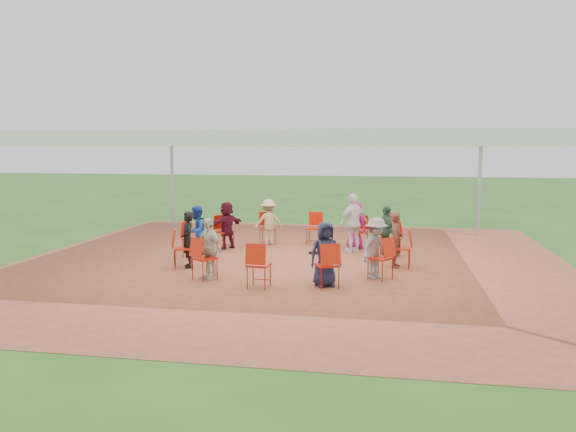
% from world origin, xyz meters
% --- Properties ---
extents(ground, '(80.00, 80.00, 0.00)m').
position_xyz_m(ground, '(0.00, 0.00, 0.00)').
color(ground, '#27551A').
rests_on(ground, ground).
extents(dirt_patch, '(13.00, 13.00, 0.00)m').
position_xyz_m(dirt_patch, '(0.00, 0.00, 0.01)').
color(dirt_patch, brown).
rests_on(dirt_patch, ground).
extents(tent, '(10.33, 10.33, 3.00)m').
position_xyz_m(tent, '(0.00, 0.00, 2.37)').
color(tent, '#B2B2B7').
rests_on(tent, ground).
extents(chair_0, '(0.47, 0.45, 0.90)m').
position_xyz_m(chair_0, '(2.57, -0.20, 0.45)').
color(chair_0, red).
rests_on(chair_0, ground).
extents(chair_1, '(0.58, 0.57, 0.90)m').
position_xyz_m(chair_1, '(2.33, 1.11, 0.45)').
color(chair_1, red).
rests_on(chair_1, ground).
extents(chair_2, '(0.60, 0.60, 0.90)m').
position_xyz_m(chair_2, '(1.46, 2.12, 0.45)').
color(chair_2, red).
rests_on(chair_2, ground).
extents(chair_3, '(0.45, 0.47, 0.90)m').
position_xyz_m(chair_3, '(0.20, 2.57, 0.45)').
color(chair_3, red).
rests_on(chair_3, ground).
extents(chair_4, '(0.57, 0.58, 0.90)m').
position_xyz_m(chair_4, '(-1.11, 2.33, 0.45)').
color(chair_4, red).
rests_on(chair_4, ground).
extents(chair_5, '(0.60, 0.60, 0.90)m').
position_xyz_m(chair_5, '(-2.12, 1.46, 0.45)').
color(chair_5, red).
rests_on(chair_5, ground).
extents(chair_6, '(0.47, 0.45, 0.90)m').
position_xyz_m(chair_6, '(-2.57, 0.20, 0.45)').
color(chair_6, red).
rests_on(chair_6, ground).
extents(chair_7, '(0.58, 0.57, 0.90)m').
position_xyz_m(chair_7, '(-2.33, -1.11, 0.45)').
color(chair_7, red).
rests_on(chair_7, ground).
extents(chair_8, '(0.60, 0.60, 0.90)m').
position_xyz_m(chair_8, '(-1.46, -2.12, 0.45)').
color(chair_8, red).
rests_on(chair_8, ground).
extents(chair_9, '(0.45, 0.47, 0.90)m').
position_xyz_m(chair_9, '(-0.20, -2.57, 0.45)').
color(chair_9, red).
rests_on(chair_9, ground).
extents(chair_10, '(0.57, 0.58, 0.90)m').
position_xyz_m(chair_10, '(1.11, -2.33, 0.45)').
color(chair_10, red).
rests_on(chair_10, ground).
extents(chair_11, '(0.60, 0.60, 0.90)m').
position_xyz_m(chair_11, '(2.12, -1.46, 0.45)').
color(chair_11, red).
rests_on(chair_11, ground).
extents(person_seated_0, '(0.34, 0.49, 1.28)m').
position_xyz_m(person_seated_0, '(2.45, -0.19, 0.65)').
color(person_seated_0, brown).
rests_on(person_seated_0, ground).
extents(person_seated_1, '(0.67, 0.84, 1.28)m').
position_xyz_m(person_seated_1, '(2.22, 1.06, 0.65)').
color(person_seated_1, '#2E543A').
rests_on(person_seated_1, ground).
extents(person_seated_2, '(0.72, 0.64, 1.28)m').
position_xyz_m(person_seated_2, '(1.39, 2.02, 0.65)').
color(person_seated_2, '#9A125D').
rests_on(person_seated_2, ground).
extents(person_seated_3, '(0.93, 0.73, 1.28)m').
position_xyz_m(person_seated_3, '(-1.06, 2.22, 0.65)').
color(person_seated_3, tan).
rests_on(person_seated_3, ground).
extents(person_seated_4, '(1.04, 1.23, 1.28)m').
position_xyz_m(person_seated_4, '(-2.02, 1.39, 0.65)').
color(person_seated_4, '#470F1F').
rests_on(person_seated_4, ground).
extents(person_seated_5, '(0.41, 0.65, 1.28)m').
position_xyz_m(person_seated_5, '(-2.45, 0.19, 0.65)').
color(person_seated_5, '#183A9A').
rests_on(person_seated_5, ground).
extents(person_seated_6, '(0.48, 0.55, 1.28)m').
position_xyz_m(person_seated_6, '(-2.22, -1.06, 0.65)').
color(person_seated_6, black).
rests_on(person_seated_6, ground).
extents(person_seated_7, '(0.84, 0.74, 1.28)m').
position_xyz_m(person_seated_7, '(-1.39, -2.02, 0.65)').
color(person_seated_7, beige).
rests_on(person_seated_7, ground).
extents(person_seated_8, '(0.72, 0.59, 1.28)m').
position_xyz_m(person_seated_8, '(1.06, -2.22, 0.65)').
color(person_seated_8, '#1A1F3C').
rests_on(person_seated_8, ground).
extents(person_seated_9, '(0.81, 0.92, 1.28)m').
position_xyz_m(person_seated_9, '(2.02, -1.39, 0.65)').
color(person_seated_9, gray).
rests_on(person_seated_9, ground).
extents(standing_person, '(0.97, 0.95, 1.53)m').
position_xyz_m(standing_person, '(1.37, 1.50, 0.77)').
color(standing_person, white).
rests_on(standing_person, ground).
extents(cable_coil, '(0.40, 0.40, 0.03)m').
position_xyz_m(cable_coil, '(0.41, 1.11, 0.02)').
color(cable_coil, black).
rests_on(cable_coil, ground).
extents(laptop, '(0.28, 0.35, 0.23)m').
position_xyz_m(laptop, '(2.29, -0.18, 0.61)').
color(laptop, '#B7B7BC').
rests_on(laptop, ground).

